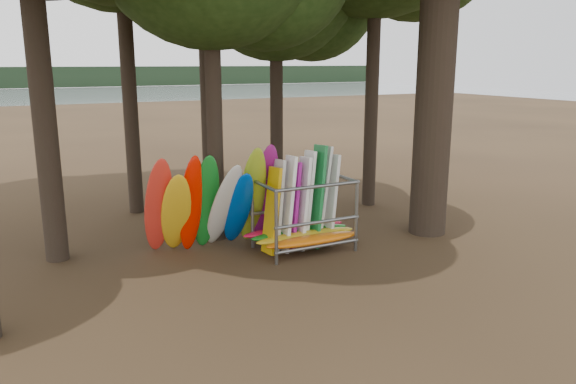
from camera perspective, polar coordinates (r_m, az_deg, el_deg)
name	(u,v)px	position (r m, az deg, el deg)	size (l,w,h in m)	color
ground	(290,259)	(14.53, 0.21, -6.87)	(120.00, 120.00, 0.00)	#47331E
lake	(62,105)	(72.62, -21.98, 8.24)	(160.00, 160.00, 0.00)	gray
far_shore	(36,77)	(122.37, -24.22, 10.59)	(160.00, 4.00, 4.00)	black
kayak_row	(215,204)	(14.93, -7.40, -1.19)	(3.72, 2.04, 2.98)	red
storage_rack	(303,216)	(15.07, 1.58, -2.45)	(3.09, 1.64, 2.82)	slate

